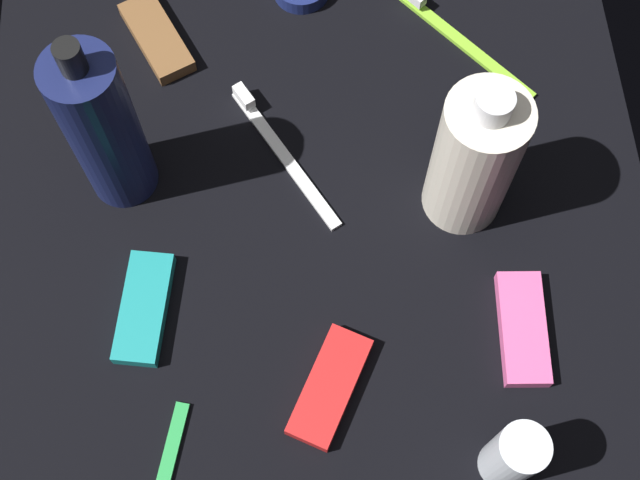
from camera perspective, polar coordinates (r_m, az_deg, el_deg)
The scene contains 10 objects.
ground_plane at distance 81.48cm, azimuth -0.00°, elevation -0.97°, with size 84.00×64.00×1.20cm, color black.
lotion_bottle at distance 77.98cm, azimuth -14.17°, elevation 7.15°, with size 6.38×6.38×21.64cm.
bodywash_bottle at distance 76.92cm, azimuth 10.18°, elevation 5.30°, with size 7.48×7.48×18.31cm.
deodorant_stick at distance 72.82cm, azimuth 12.64°, elevation -13.77°, with size 4.09×4.09×9.55cm, color silver.
toothbrush_white at distance 85.11cm, azimuth -2.74°, elevation 6.14°, with size 16.18×10.05×2.10cm.
toothbrush_lime at distance 93.11cm, azimuth 9.13°, elevation 13.12°, with size 14.41×12.67×2.10cm.
snack_bar_brown at distance 93.34cm, azimuth -10.75°, elevation 13.03°, with size 10.40×4.00×1.50cm, color brown.
snack_bar_red at distance 76.34cm, azimuth 0.71°, elevation -9.68°, with size 10.40×4.00×1.50cm, color red.
snack_bar_teal at distance 79.87cm, azimuth -11.56°, elevation -4.43°, with size 10.40×4.00×1.50cm, color teal.
snack_bar_pink at distance 79.79cm, azimuth 13.26°, elevation -5.72°, with size 10.40×4.00×1.50cm, color #E55999.
Camera 1 is at (-29.94, 1.98, 75.15)cm, focal length 48.38 mm.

